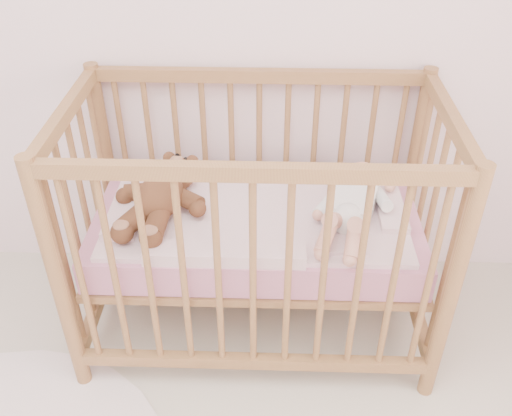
# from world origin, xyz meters

# --- Properties ---
(crib) EXTENTS (1.36, 0.76, 1.00)m
(crib) POSITION_xyz_m (0.48, 1.60, 0.50)
(crib) COLOR #9C7842
(crib) RESTS_ON floor
(mattress) EXTENTS (1.22, 0.62, 0.13)m
(mattress) POSITION_xyz_m (0.48, 1.60, 0.49)
(mattress) COLOR #CE809E
(mattress) RESTS_ON crib
(blanket) EXTENTS (1.10, 0.58, 0.06)m
(blanket) POSITION_xyz_m (0.48, 1.60, 0.56)
(blanket) COLOR pink
(blanket) RESTS_ON mattress
(baby) EXTENTS (0.43, 0.63, 0.14)m
(baby) POSITION_xyz_m (0.83, 1.58, 0.64)
(baby) COLOR white
(baby) RESTS_ON blanket
(teddy_bear) EXTENTS (0.48, 0.60, 0.15)m
(teddy_bear) POSITION_xyz_m (0.12, 1.58, 0.65)
(teddy_bear) COLOR brown
(teddy_bear) RESTS_ON blanket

